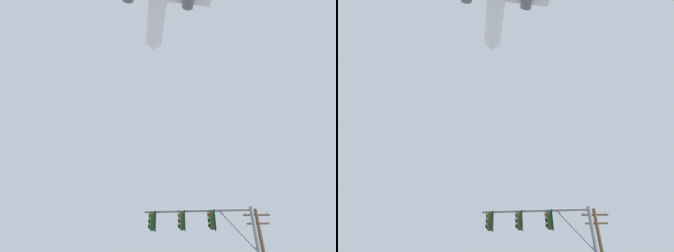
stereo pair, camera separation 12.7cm
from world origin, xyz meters
The scene contains 1 object.
signal_pole_near centered at (2.80, 8.41, 5.08)m, with size 5.81×0.59×6.58m.
Camera 1 is at (0.91, -6.17, 1.13)m, focal length 29.51 mm.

